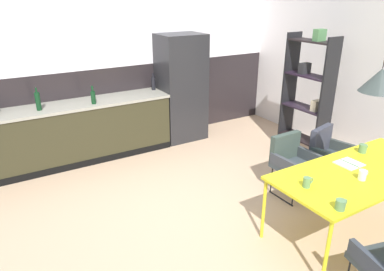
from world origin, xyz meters
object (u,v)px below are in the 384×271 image
refrigerator_column (181,88)px  pendant_lamp_over_table_near (380,80)px  mug_dark_espresso (363,175)px  bottle_spice_small (153,83)px  bottle_vinegar_dark (93,97)px  mug_glass_clear (363,148)px  armchair_head_of_table (328,150)px  bottle_wine_green (38,101)px  open_book (349,164)px  open_shelf_unit (308,94)px  dining_table (362,174)px  mug_wide_latte (307,182)px  armchair_far_side (291,158)px  mug_white_ceramic (341,205)px

refrigerator_column → pendant_lamp_over_table_near: pendant_lamp_over_table_near is taller
mug_dark_espresso → bottle_spice_small: (-0.57, 3.61, 0.25)m
bottle_vinegar_dark → mug_dark_espresso: bearing=-63.1°
mug_glass_clear → armchair_head_of_table: bearing=76.3°
refrigerator_column → bottle_vinegar_dark: (-1.58, -0.16, 0.11)m
bottle_wine_green → refrigerator_column: bearing=1.7°
open_book → mug_glass_clear: size_ratio=1.88×
bottle_vinegar_dark → open_shelf_unit: open_shelf_unit is taller
dining_table → pendant_lamp_over_table_near: 0.99m
armchair_head_of_table → mug_wide_latte: (-1.30, -0.78, 0.27)m
mug_wide_latte → open_shelf_unit: open_shelf_unit is taller
mug_dark_espresso → bottle_wine_green: size_ratio=0.38×
armchair_head_of_table → mug_glass_clear: 0.63m
refrigerator_column → open_shelf_unit: size_ratio=0.93×
mug_dark_espresso → mug_wide_latte: bearing=163.0°
bottle_vinegar_dark → pendant_lamp_over_table_near: pendant_lamp_over_table_near is taller
armchair_far_side → mug_white_ceramic: 1.54m
mug_white_ceramic → bottle_spice_small: bottle_spice_small is taller
bottle_vinegar_dark → pendant_lamp_over_table_near: size_ratio=0.26×
armchair_head_of_table → mug_dark_espresso: (-0.72, -0.96, 0.27)m
refrigerator_column → mug_wide_latte: bearing=-98.3°
mug_white_ceramic → open_book: bearing=32.6°
refrigerator_column → bottle_vinegar_dark: 1.59m
mug_white_ceramic → bottle_spice_small: 3.85m
mug_glass_clear → open_book: bearing=-163.1°
mug_glass_clear → open_shelf_unit: size_ratio=0.07×
dining_table → mug_wide_latte: bearing=175.7°
open_book → pendant_lamp_over_table_near: size_ratio=0.24×
mug_dark_espresso → mug_wide_latte: mug_dark_espresso is taller
armchair_far_side → pendant_lamp_over_table_near: pendant_lamp_over_table_near is taller
open_shelf_unit → mug_wide_latte: bearing=-47.4°
refrigerator_column → open_shelf_unit: bearing=-49.9°
bottle_spice_small → open_shelf_unit: open_shelf_unit is taller
armchair_far_side → mug_glass_clear: 0.84m
refrigerator_column → mug_dark_espresso: refrigerator_column is taller
refrigerator_column → bottle_spice_small: size_ratio=6.46×
bottle_vinegar_dark → mug_glass_clear: bearing=-52.1°
bottle_wine_green → bottle_spice_small: size_ratio=1.15×
mug_glass_clear → bottle_wine_green: (-3.01, 3.00, 0.27)m
open_book → armchair_far_side: bearing=92.9°
armchair_head_of_table → open_shelf_unit: 1.15m
refrigerator_column → armchair_head_of_table: refrigerator_column is taller
mug_dark_espresso → pendant_lamp_over_table_near: size_ratio=0.12×
open_shelf_unit → refrigerator_column: bearing=-139.9°
refrigerator_column → mug_glass_clear: bearing=-77.4°
dining_table → bottle_wine_green: (-2.62, 3.28, 0.35)m
armchair_head_of_table → bottle_wine_green: (-3.15, 2.44, 0.53)m
dining_table → armchair_far_side: 0.96m
refrigerator_column → mug_dark_espresso: size_ratio=14.97×
refrigerator_column → dining_table: refrigerator_column is taller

